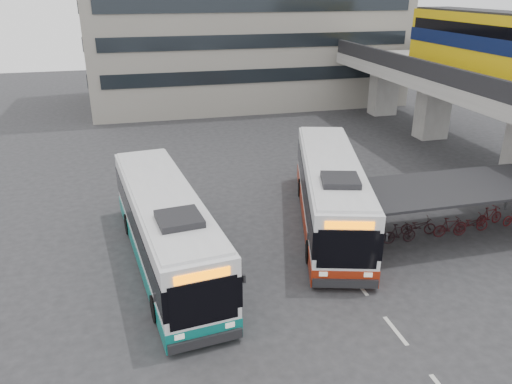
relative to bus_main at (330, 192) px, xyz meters
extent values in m
plane|color=#28282B|center=(-3.45, -5.58, -1.70)|extent=(120.00, 120.00, 0.00)
cube|color=gray|center=(13.55, 12.42, 0.60)|extent=(2.20, 1.60, 4.60)
cube|color=gray|center=(13.55, 20.42, 0.60)|extent=(2.20, 1.60, 4.60)
cube|color=gray|center=(13.55, 6.42, 3.35)|extent=(8.00, 32.00, 0.90)
cube|color=black|center=(9.80, 6.42, 4.35)|extent=(0.35, 32.00, 1.10)
cylinder|color=#595B60|center=(0.25, -0.78, -0.50)|extent=(0.12, 0.12, 2.40)
cylinder|color=#595B60|center=(9.85, -0.78, -0.50)|extent=(0.12, 0.12, 2.40)
cylinder|color=#595B60|center=(0.25, -4.38, -0.50)|extent=(0.12, 0.12, 2.40)
cube|color=black|center=(5.05, -2.58, 0.78)|extent=(10.00, 4.00, 0.12)
imported|color=black|center=(1.05, -2.58, -1.25)|extent=(1.71, 0.60, 0.90)
imported|color=black|center=(2.39, -2.58, -1.20)|extent=(1.66, 0.47, 1.00)
imported|color=black|center=(3.72, -2.58, -1.25)|extent=(1.71, 0.60, 0.90)
imported|color=black|center=(5.05, -2.58, -1.20)|extent=(1.66, 0.47, 1.00)
imported|color=#350C0F|center=(6.39, -2.58, -1.25)|extent=(1.71, 0.60, 0.90)
imported|color=#3F0C0F|center=(7.72, -2.58, -1.20)|extent=(1.66, 0.47, 1.00)
cube|color=beige|center=(-0.95, -8.58, -1.69)|extent=(0.15, 1.60, 0.01)
cube|color=beige|center=(-0.95, -5.58, -1.69)|extent=(0.15, 1.60, 0.01)
cube|color=white|center=(0.00, 0.02, 0.18)|extent=(5.97, 12.58, 2.83)
cube|color=maroon|center=(0.00, 0.02, -1.13)|extent=(6.02, 12.63, 0.77)
cube|color=black|center=(0.00, 0.02, 0.31)|extent=(6.04, 12.62, 1.18)
cube|color=#FF7700|center=(-1.72, -5.91, 1.23)|extent=(1.79, 0.59, 0.31)
cube|color=black|center=(-0.86, -2.95, 1.82)|extent=(1.97, 2.02, 0.29)
cylinder|color=black|center=(-2.28, -3.43, -1.19)|extent=(0.58, 1.07, 1.03)
cylinder|color=black|center=(2.15, 2.99, -1.19)|extent=(0.58, 1.07, 1.03)
cube|color=white|center=(-8.24, -1.91, 0.14)|extent=(3.94, 12.33, 2.78)
cube|color=#0B655D|center=(-8.24, -1.91, -1.14)|extent=(3.99, 12.37, 0.76)
cube|color=black|center=(-8.24, -1.91, 0.27)|extent=(4.01, 12.35, 1.16)
cube|color=#FF7700|center=(-7.55, -7.92, 1.18)|extent=(1.80, 0.29, 0.30)
cube|color=black|center=(-7.89, -4.91, 1.75)|extent=(1.72, 1.78, 0.28)
cylinder|color=black|center=(-8.99, -5.89, -1.20)|extent=(0.42, 1.04, 1.01)
cylinder|color=black|center=(-7.43, 1.60, -1.20)|extent=(0.42, 1.04, 1.01)
imported|color=black|center=(-6.17, -2.07, -0.95)|extent=(0.50, 0.63, 1.50)
camera|label=1|loc=(-9.21, -21.15, 9.49)|focal=35.00mm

